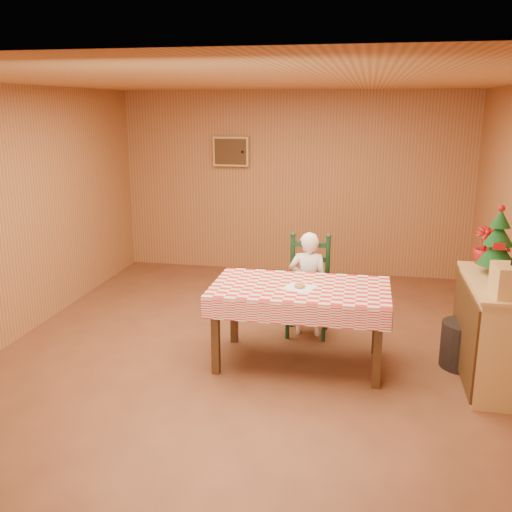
{
  "coord_description": "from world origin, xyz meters",
  "views": [
    {
      "loc": [
        1.04,
        -5.14,
        2.39
      ],
      "look_at": [
        0.0,
        0.2,
        0.95
      ],
      "focal_mm": 40.0,
      "sensor_mm": 36.0,
      "label": 1
    }
  ],
  "objects_px": {
    "christmas_tree": "(498,243)",
    "storage_bin": "(464,345)",
    "dining_table": "(300,294)",
    "shelf_unit": "(494,331)",
    "ladder_chair": "(308,288)",
    "seated_child": "(308,284)"
  },
  "relations": [
    {
      "from": "shelf_unit",
      "to": "ladder_chair",
      "type": "bearing_deg",
      "value": 154.76
    },
    {
      "from": "shelf_unit",
      "to": "christmas_tree",
      "type": "relative_size",
      "value": 2.0
    },
    {
      "from": "dining_table",
      "to": "ladder_chair",
      "type": "xyz_separation_m",
      "value": [
        0.0,
        0.79,
        -0.18
      ]
    },
    {
      "from": "dining_table",
      "to": "storage_bin",
      "type": "height_order",
      "value": "dining_table"
    },
    {
      "from": "seated_child",
      "to": "storage_bin",
      "type": "relative_size",
      "value": 2.6
    },
    {
      "from": "dining_table",
      "to": "seated_child",
      "type": "xyz_separation_m",
      "value": [
        -0.0,
        0.73,
        -0.13
      ]
    },
    {
      "from": "shelf_unit",
      "to": "storage_bin",
      "type": "distance_m",
      "value": 0.4
    },
    {
      "from": "seated_child",
      "to": "christmas_tree",
      "type": "distance_m",
      "value": 1.92
    },
    {
      "from": "ladder_chair",
      "to": "storage_bin",
      "type": "relative_size",
      "value": 2.49
    },
    {
      "from": "dining_table",
      "to": "ladder_chair",
      "type": "relative_size",
      "value": 1.53
    },
    {
      "from": "christmas_tree",
      "to": "storage_bin",
      "type": "bearing_deg",
      "value": -177.28
    },
    {
      "from": "seated_child",
      "to": "storage_bin",
      "type": "bearing_deg",
      "value": 161.43
    },
    {
      "from": "shelf_unit",
      "to": "storage_bin",
      "type": "bearing_deg",
      "value": 128.41
    },
    {
      "from": "christmas_tree",
      "to": "shelf_unit",
      "type": "bearing_deg",
      "value": -91.98
    },
    {
      "from": "ladder_chair",
      "to": "dining_table",
      "type": "bearing_deg",
      "value": -90.0
    },
    {
      "from": "christmas_tree",
      "to": "storage_bin",
      "type": "height_order",
      "value": "christmas_tree"
    },
    {
      "from": "christmas_tree",
      "to": "storage_bin",
      "type": "relative_size",
      "value": 1.43
    },
    {
      "from": "shelf_unit",
      "to": "storage_bin",
      "type": "relative_size",
      "value": 2.86
    },
    {
      "from": "shelf_unit",
      "to": "christmas_tree",
      "type": "distance_m",
      "value": 0.79
    },
    {
      "from": "storage_bin",
      "to": "shelf_unit",
      "type": "bearing_deg",
      "value": -51.59
    },
    {
      "from": "dining_table",
      "to": "shelf_unit",
      "type": "distance_m",
      "value": 1.74
    },
    {
      "from": "dining_table",
      "to": "christmas_tree",
      "type": "distance_m",
      "value": 1.82
    }
  ]
}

